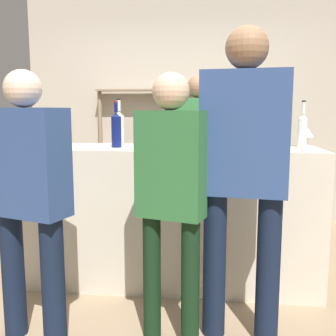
# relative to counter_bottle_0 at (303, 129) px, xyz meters

# --- Properties ---
(ground_plane) EXTENTS (16.00, 16.00, 0.00)m
(ground_plane) POSITION_rel_counter_bottle_0_xyz_m (-1.04, -0.14, -1.22)
(ground_plane) COLOR #9E8466
(bar_counter) EXTENTS (2.31, 0.65, 1.08)m
(bar_counter) POSITION_rel_counter_bottle_0_xyz_m (-1.04, -0.14, -0.68)
(bar_counter) COLOR beige
(bar_counter) RESTS_ON ground_plane
(back_wall) EXTENTS (3.91, 0.12, 2.80)m
(back_wall) POSITION_rel_counter_bottle_0_xyz_m (-1.04, 1.78, 0.18)
(back_wall) COLOR #B2A899
(back_wall) RESTS_ON ground_plane
(back_shelf) EXTENTS (2.11, 0.18, 1.62)m
(back_shelf) POSITION_rel_counter_bottle_0_xyz_m (-1.04, 1.60, -0.14)
(back_shelf) COLOR #897056
(back_shelf) RESTS_ON ground_plane
(counter_bottle_0) EXTENTS (0.08, 0.08, 0.36)m
(counter_bottle_0) POSITION_rel_counter_bottle_0_xyz_m (0.00, 0.00, 0.00)
(counter_bottle_0) COLOR silver
(counter_bottle_0) RESTS_ON bar_counter
(counter_bottle_1) EXTENTS (0.07, 0.07, 0.33)m
(counter_bottle_1) POSITION_rel_counter_bottle_0_xyz_m (-1.03, -0.32, -0.01)
(counter_bottle_1) COLOR black
(counter_bottle_1) RESTS_ON bar_counter
(counter_bottle_2) EXTENTS (0.09, 0.09, 0.38)m
(counter_bottle_2) POSITION_rel_counter_bottle_0_xyz_m (-1.46, -0.00, 0.01)
(counter_bottle_2) COLOR silver
(counter_bottle_2) RESTS_ON bar_counter
(counter_bottle_3) EXTENTS (0.08, 0.08, 0.35)m
(counter_bottle_3) POSITION_rel_counter_bottle_0_xyz_m (-1.43, -0.19, 0.01)
(counter_bottle_3) COLOR #0F1956
(counter_bottle_3) RESTS_ON bar_counter
(wine_glass) EXTENTS (0.09, 0.09, 0.16)m
(wine_glass) POSITION_rel_counter_bottle_0_xyz_m (-0.02, -0.24, -0.01)
(wine_glass) COLOR silver
(wine_glass) RESTS_ON bar_counter
(cork_jar) EXTENTS (0.12, 0.12, 0.14)m
(cork_jar) POSITION_rel_counter_bottle_0_xyz_m (-0.37, -0.34, -0.07)
(cork_jar) COLOR silver
(cork_jar) RESTS_ON bar_counter
(customer_left) EXTENTS (0.52, 0.35, 1.59)m
(customer_left) POSITION_rel_counter_bottle_0_xyz_m (-1.74, -1.06, -0.30)
(customer_left) COLOR #121C33
(customer_left) RESTS_ON ground_plane
(customer_right) EXTENTS (0.52, 0.28, 1.82)m
(customer_right) POSITION_rel_counter_bottle_0_xyz_m (-0.52, -0.90, -0.15)
(customer_right) COLOR #121C33
(customer_right) RESTS_ON ground_plane
(server_behind_counter) EXTENTS (0.48, 0.25, 1.71)m
(server_behind_counter) POSITION_rel_counter_bottle_0_xyz_m (-0.83, 0.67, -0.22)
(server_behind_counter) COLOR black
(server_behind_counter) RESTS_ON ground_plane
(customer_center) EXTENTS (0.41, 0.27, 1.57)m
(customer_center) POSITION_rel_counter_bottle_0_xyz_m (-0.93, -0.99, -0.28)
(customer_center) COLOR black
(customer_center) RESTS_ON ground_plane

